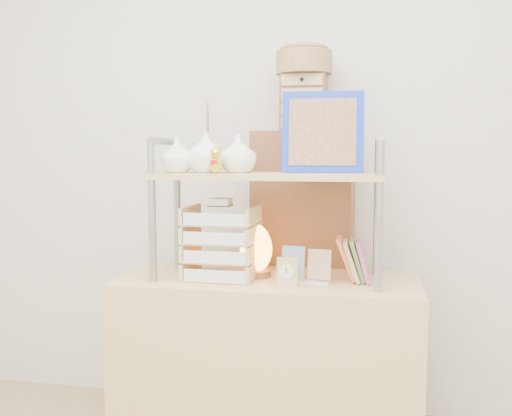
# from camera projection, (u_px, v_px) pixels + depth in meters

# --- Properties ---
(desk) EXTENTS (1.20, 0.50, 0.75)m
(desk) POSITION_uv_depth(u_px,v_px,m) (268.00, 368.00, 2.33)
(desk) COLOR tan
(desk) RESTS_ON ground
(cabinet) EXTENTS (0.46, 0.26, 1.35)m
(cabinet) POSITION_uv_depth(u_px,v_px,m) (303.00, 278.00, 2.65)
(cabinet) COLOR brown
(cabinet) RESTS_ON ground
(hutch) EXTENTS (0.90, 0.34, 0.75)m
(hutch) POSITION_uv_depth(u_px,v_px,m) (251.00, 169.00, 2.28)
(hutch) COLOR gray
(hutch) RESTS_ON desk
(letter_tray) EXTENTS (0.27, 0.26, 0.32)m
(letter_tray) POSITION_uv_depth(u_px,v_px,m) (221.00, 247.00, 2.28)
(letter_tray) COLOR tan
(letter_tray) RESTS_ON desk
(salt_lamp) EXTENTS (0.14, 0.13, 0.21)m
(salt_lamp) POSITION_uv_depth(u_px,v_px,m) (256.00, 250.00, 2.32)
(salt_lamp) COLOR brown
(salt_lamp) RESTS_ON desk
(desk_clock) EXTENTS (0.08, 0.04, 0.11)m
(desk_clock) POSITION_uv_depth(u_px,v_px,m) (287.00, 272.00, 2.15)
(desk_clock) COLOR tan
(desk_clock) RESTS_ON desk
(postcard_stand) EXTENTS (0.20, 0.08, 0.14)m
(postcard_stand) POSITION_uv_depth(u_px,v_px,m) (305.00, 272.00, 2.22)
(postcard_stand) COLOR white
(postcard_stand) RESTS_ON desk
(drawer_chest) EXTENTS (0.20, 0.16, 0.25)m
(drawer_chest) POSITION_uv_depth(u_px,v_px,m) (304.00, 103.00, 2.55)
(drawer_chest) COLOR brown
(drawer_chest) RESTS_ON cabinet
(woven_basket) EXTENTS (0.25, 0.25, 0.10)m
(woven_basket) POSITION_uv_depth(u_px,v_px,m) (304.00, 63.00, 2.53)
(woven_basket) COLOR olive
(woven_basket) RESTS_ON drawer_chest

